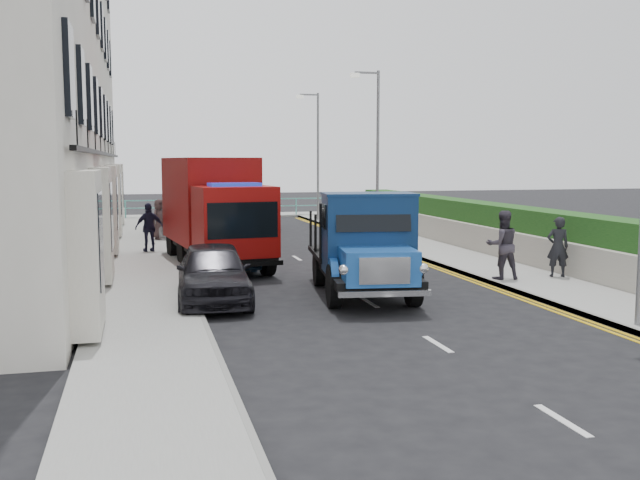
{
  "coord_description": "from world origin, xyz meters",
  "views": [
    {
      "loc": [
        -5.3,
        -13.92,
        3.39
      ],
      "look_at": [
        -0.91,
        3.23,
        1.4
      ],
      "focal_mm": 40.0,
      "sensor_mm": 36.0,
      "label": 1
    }
  ],
  "objects_px": {
    "lamp_far": "(316,149)",
    "parked_car_front": "(213,272)",
    "pedestrian_east_near": "(558,247)",
    "bedford_lorry": "(367,252)",
    "red_lorry": "(214,208)",
    "lamp_mid": "(375,145)"
  },
  "relations": [
    {
      "from": "red_lorry",
      "to": "parked_car_front",
      "type": "distance_m",
      "value": 6.23
    },
    {
      "from": "bedford_lorry",
      "to": "pedestrian_east_near",
      "type": "xyz_separation_m",
      "value": [
        6.04,
        1.26,
        -0.22
      ]
    },
    {
      "from": "pedestrian_east_near",
      "to": "red_lorry",
      "type": "bearing_deg",
      "value": -15.28
    },
    {
      "from": "bedford_lorry",
      "to": "lamp_far",
      "type": "bearing_deg",
      "value": 87.03
    },
    {
      "from": "bedford_lorry",
      "to": "red_lorry",
      "type": "xyz_separation_m",
      "value": [
        -2.99,
        6.69,
        0.66
      ]
    },
    {
      "from": "lamp_far",
      "to": "parked_car_front",
      "type": "height_order",
      "value": "lamp_far"
    },
    {
      "from": "lamp_far",
      "to": "parked_car_front",
      "type": "xyz_separation_m",
      "value": [
        -7.78,
        -21.01,
        -3.28
      ]
    },
    {
      "from": "pedestrian_east_near",
      "to": "parked_car_front",
      "type": "bearing_deg",
      "value": 19.62
    },
    {
      "from": "lamp_mid",
      "to": "pedestrian_east_near",
      "type": "height_order",
      "value": "lamp_mid"
    },
    {
      "from": "bedford_lorry",
      "to": "red_lorry",
      "type": "distance_m",
      "value": 7.36
    },
    {
      "from": "lamp_mid",
      "to": "red_lorry",
      "type": "height_order",
      "value": "lamp_mid"
    },
    {
      "from": "red_lorry",
      "to": "parked_car_front",
      "type": "height_order",
      "value": "red_lorry"
    },
    {
      "from": "lamp_mid",
      "to": "pedestrian_east_near",
      "type": "xyz_separation_m",
      "value": [
        1.92,
        -10.35,
        -3.03
      ]
    },
    {
      "from": "bedford_lorry",
      "to": "parked_car_front",
      "type": "bearing_deg",
      "value": 178.49
    },
    {
      "from": "red_lorry",
      "to": "pedestrian_east_near",
      "type": "relative_size",
      "value": 4.04
    },
    {
      "from": "lamp_far",
      "to": "red_lorry",
      "type": "distance_m",
      "value": 16.66
    },
    {
      "from": "lamp_far",
      "to": "pedestrian_east_near",
      "type": "distance_m",
      "value": 20.67
    },
    {
      "from": "lamp_mid",
      "to": "bedford_lorry",
      "type": "height_order",
      "value": "lamp_mid"
    },
    {
      "from": "bedford_lorry",
      "to": "lamp_mid",
      "type": "bearing_deg",
      "value": 78.28
    },
    {
      "from": "bedford_lorry",
      "to": "parked_car_front",
      "type": "distance_m",
      "value": 3.73
    },
    {
      "from": "lamp_far",
      "to": "pedestrian_east_near",
      "type": "relative_size",
      "value": 4.14
    },
    {
      "from": "parked_car_front",
      "to": "pedestrian_east_near",
      "type": "height_order",
      "value": "pedestrian_east_near"
    }
  ]
}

